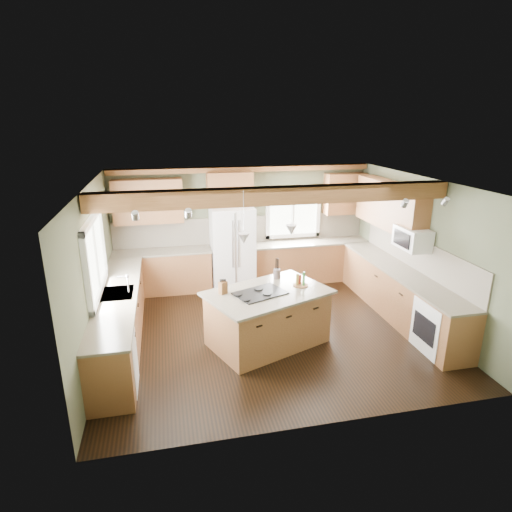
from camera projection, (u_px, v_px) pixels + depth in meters
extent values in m
plane|color=black|center=(269.00, 330.00, 7.56)|extent=(5.60, 5.60, 0.00)
plane|color=silver|center=(271.00, 183.00, 6.75)|extent=(5.60, 5.60, 0.00)
plane|color=#4C523A|center=(243.00, 225.00, 9.47)|extent=(5.60, 0.00, 5.60)
plane|color=#4C523A|center=(94.00, 273.00, 6.59)|extent=(0.00, 5.00, 5.00)
plane|color=#4C523A|center=(420.00, 250.00, 7.72)|extent=(0.00, 5.00, 5.00)
cube|color=#573218|center=(277.00, 196.00, 6.41)|extent=(5.55, 0.26, 0.26)
cube|color=#573218|center=(243.00, 169.00, 8.99)|extent=(5.55, 0.20, 0.10)
cube|color=brown|center=(243.00, 229.00, 9.49)|extent=(5.58, 0.03, 0.58)
cube|color=brown|center=(417.00, 254.00, 7.79)|extent=(0.03, 3.70, 0.58)
cube|color=brown|center=(163.00, 272.00, 9.10)|extent=(2.02, 0.60, 0.88)
cube|color=#484035|center=(162.00, 252.00, 8.96)|extent=(2.06, 0.64, 0.04)
cube|color=brown|center=(309.00, 262.00, 9.76)|extent=(2.62, 0.60, 0.88)
cube|color=#484035|center=(310.00, 242.00, 9.62)|extent=(2.66, 0.64, 0.04)
cube|color=brown|center=(120.00, 320.00, 6.96)|extent=(0.60, 3.70, 0.88)
cube|color=#484035|center=(117.00, 294.00, 6.82)|extent=(0.64, 3.74, 0.04)
cube|color=brown|center=(399.00, 294.00, 7.97)|extent=(0.60, 3.70, 0.88)
cube|color=#484035|center=(401.00, 271.00, 7.83)|extent=(0.64, 3.74, 0.04)
cube|color=brown|center=(148.00, 201.00, 8.71)|extent=(1.40, 0.35, 0.90)
cube|color=brown|center=(230.00, 189.00, 8.99)|extent=(0.96, 0.35, 0.70)
cube|color=brown|center=(390.00, 205.00, 8.32)|extent=(0.35, 2.20, 0.90)
cube|color=brown|center=(345.00, 194.00, 9.57)|extent=(0.90, 0.35, 0.90)
cube|color=white|center=(94.00, 257.00, 6.56)|extent=(0.04, 1.60, 1.05)
cube|color=white|center=(293.00, 212.00, 9.61)|extent=(1.10, 0.04, 1.00)
cube|color=#262628|center=(117.00, 294.00, 6.82)|extent=(0.50, 0.65, 0.03)
cylinder|color=#B2B2B7|center=(128.00, 284.00, 6.81)|extent=(0.02, 0.02, 0.28)
cube|color=white|center=(113.00, 363.00, 5.76)|extent=(0.60, 0.60, 0.84)
cube|color=white|center=(441.00, 327.00, 6.77)|extent=(0.60, 0.72, 0.84)
cube|color=white|center=(412.00, 238.00, 7.55)|extent=(0.40, 0.70, 0.38)
cone|color=#B2B2B7|center=(244.00, 238.00, 6.32)|extent=(0.18, 0.18, 0.16)
cone|color=#B2B2B7|center=(291.00, 230.00, 6.80)|extent=(0.18, 0.18, 0.16)
cube|color=white|center=(232.00, 248.00, 9.19)|extent=(0.90, 0.74, 1.80)
cube|color=brown|center=(268.00, 319.00, 7.01)|extent=(2.07, 1.68, 0.88)
cube|color=#484035|center=(268.00, 293.00, 6.87)|extent=(2.22, 1.84, 0.04)
cube|color=black|center=(260.00, 293.00, 6.78)|extent=(0.91, 0.77, 0.02)
cube|color=brown|center=(223.00, 288.00, 6.76)|extent=(0.15, 0.14, 0.20)
cylinder|color=#493E3A|center=(277.00, 274.00, 7.41)|extent=(0.15, 0.15, 0.16)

